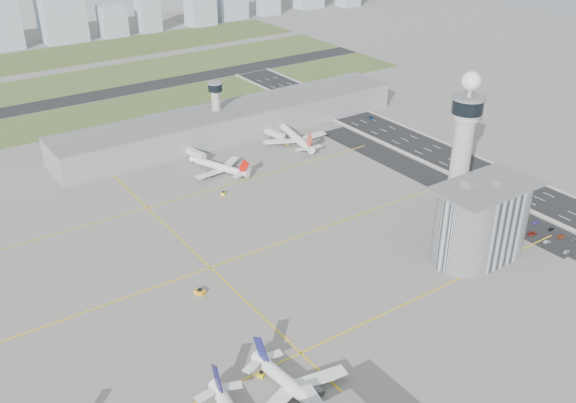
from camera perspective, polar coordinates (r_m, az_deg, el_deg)
ground at (r=248.51m, az=4.62°, el=-6.14°), size 1000.00×1000.00×0.00m
grass_strip_0 at (r=422.79m, az=-17.27°, el=7.26°), size 480.00×50.00×0.08m
grass_strip_1 at (r=491.84m, az=-20.16°, el=9.57°), size 480.00×60.00×0.08m
grass_strip_2 at (r=567.16m, az=-22.48°, el=11.40°), size 480.00×70.00×0.08m
runway at (r=456.61m, az=-18.80°, el=8.49°), size 480.00×22.00×0.10m
highway at (r=325.16m, az=20.62°, el=0.63°), size 28.00×500.00×0.10m
barrier_left at (r=314.34m, az=19.12°, el=0.07°), size 0.60×500.00×1.20m
barrier_right at (r=335.77m, az=22.05°, el=1.32°), size 0.60×500.00×1.20m
landside_road at (r=301.41m, az=19.31°, el=-1.29°), size 18.00×260.00×0.08m
parking_lot at (r=294.17m, az=20.89°, el=-2.30°), size 20.00×44.00×0.10m
taxiway_line_h_0 at (r=209.87m, az=1.14°, el=-13.33°), size 260.00×0.60×0.01m
taxiway_line_h_1 at (r=251.13m, az=-6.91°, el=-5.87°), size 260.00×0.60×0.01m
taxiway_line_h_2 at (r=298.81m, az=-12.40°, el=-0.57°), size 260.00×0.60×0.01m
taxiway_line_v at (r=251.13m, az=-6.91°, el=-5.87°), size 0.60×260.00×0.01m
control_tower at (r=283.61m, az=15.31°, el=5.34°), size 14.00×14.00×64.50m
secondary_tower at (r=368.70m, az=-6.41°, el=8.54°), size 8.60×8.60×31.90m
admin_building at (r=260.62m, az=16.77°, el=-1.69°), size 42.00×24.00×33.50m
terminal_pier at (r=375.21m, az=-4.83°, el=7.19°), size 210.00×32.00×15.80m
airplane_near_c at (r=190.15m, az=1.14°, el=-16.18°), size 39.51×45.12×11.70m
airplane_far_a at (r=326.93m, az=-6.26°, el=3.49°), size 44.03×47.19×10.62m
airplane_far_b at (r=361.01m, az=0.59°, el=6.18°), size 46.50×51.77×12.61m
jet_bridge_far_0 at (r=347.56m, az=-8.88°, el=4.37°), size 5.39×14.31×5.70m
jet_bridge_far_1 at (r=369.96m, az=-1.93°, el=6.13°), size 5.39×14.31×5.70m
tug_2 at (r=201.81m, az=-2.36°, el=-15.04°), size 3.42×3.16×1.64m
tug_3 at (r=236.71m, az=-7.84°, el=-7.93°), size 3.80×4.33×2.10m
tug_4 at (r=305.14m, az=-5.76°, el=0.76°), size 3.41×3.29×1.64m
tug_5 at (r=361.05m, az=-0.22°, el=5.28°), size 3.77×4.19×2.02m
car_lot_0 at (r=281.39m, az=23.52°, el=-4.10°), size 3.79×1.70×1.26m
car_lot_1 at (r=285.71m, az=22.02°, el=-3.32°), size 3.45×1.45×1.11m
car_lot_2 at (r=289.59m, az=20.90°, el=-2.66°), size 4.64×2.16×1.29m
car_lot_3 at (r=291.22m, az=19.82°, el=-2.29°), size 4.53×2.15×1.27m
car_lot_4 at (r=295.37m, az=18.84°, el=-1.69°), size 3.63×1.85×1.19m
car_lot_5 at (r=298.70m, az=18.07°, el=-1.21°), size 4.09×1.83×1.30m
car_lot_6 at (r=291.74m, az=24.02°, el=-3.08°), size 4.15×2.37×1.09m
car_lot_7 at (r=291.90m, az=23.14°, el=-2.86°), size 4.45×2.18×1.25m
car_lot_8 at (r=296.23m, az=22.34°, el=-2.26°), size 3.53×1.79×1.15m
car_lot_9 at (r=299.11m, az=21.20°, el=-1.75°), size 3.47×1.60×1.10m
car_lot_10 at (r=302.57m, az=19.84°, el=-1.14°), size 4.88×2.77×1.29m
car_lot_11 at (r=306.84m, az=18.88°, el=-0.58°), size 3.97×2.00×1.10m
car_hw_1 at (r=346.01m, az=15.42°, el=3.16°), size 1.71×3.91×1.25m
car_hw_2 at (r=403.22m, az=7.44°, el=7.41°), size 2.95×5.04×1.32m
car_hw_4 at (r=436.41m, az=0.79°, el=9.20°), size 2.11×3.98×1.29m
skyline_bldg_9 at (r=622.24m, az=-19.65°, el=16.10°), size 36.96×29.57×62.11m
skyline_bldg_10 at (r=630.03m, az=-15.33°, el=15.21°), size 23.01×18.41×27.75m
skyline_bldg_11 at (r=641.02m, az=-12.36°, el=16.24°), size 20.22×16.18×38.97m
skyline_bldg_12 at (r=660.76m, az=-7.85°, el=17.27°), size 26.14×20.92×46.89m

